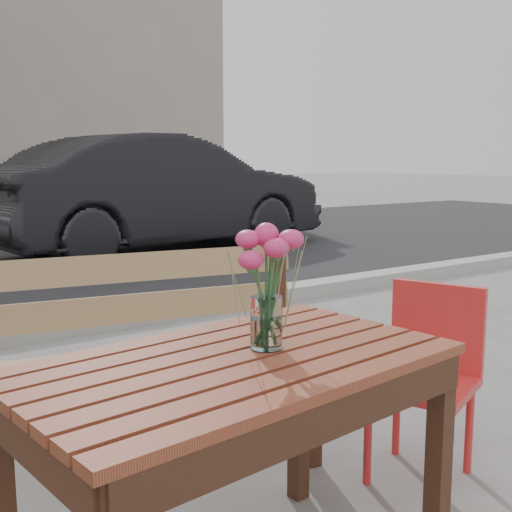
{
  "coord_description": "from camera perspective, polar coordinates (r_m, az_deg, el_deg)",
  "views": [
    {
      "loc": [
        -0.89,
        -1.5,
        1.26
      ],
      "look_at": [
        0.14,
        -0.03,
        0.99
      ],
      "focal_mm": 45.0,
      "sensor_mm": 36.0,
      "label": 1
    }
  ],
  "objects": [
    {
      "name": "main_table",
      "position": [
        1.79,
        -1.81,
        -12.65
      ],
      "size": [
        1.25,
        0.81,
        0.73
      ],
      "rotation": [
        0.0,
        0.0,
        0.11
      ],
      "color": "brown",
      "rests_on": "ground"
    },
    {
      "name": "main_bench",
      "position": [
        2.61,
        -11.1,
        -6.9
      ],
      "size": [
        1.56,
        0.72,
        0.94
      ],
      "rotation": [
        0.0,
        0.0,
        -0.19
      ],
      "color": "#9D7D51",
      "rests_on": "ground"
    },
    {
      "name": "red_chair",
      "position": [
        2.68,
        15.03,
        -9.44
      ],
      "size": [
        0.49,
        0.49,
        0.76
      ],
      "rotation": [
        0.0,
        0.0,
        -1.19
      ],
      "color": "red",
      "rests_on": "ground"
    },
    {
      "name": "main_vase",
      "position": [
        1.78,
        0.92,
        -1.37
      ],
      "size": [
        0.19,
        0.19,
        0.36
      ],
      "color": "white",
      "rests_on": "main_table"
    },
    {
      "name": "parked_car",
      "position": [
        8.84,
        -8.61,
        5.48
      ],
      "size": [
        4.9,
        2.22,
        1.56
      ],
      "primitive_type": "imported",
      "rotation": [
        0.0,
        0.0,
        1.69
      ],
      "color": "black",
      "rests_on": "ground"
    }
  ]
}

